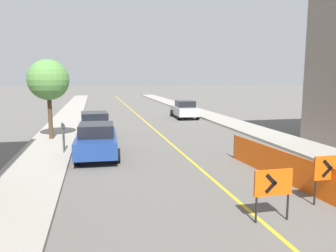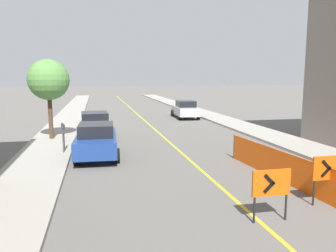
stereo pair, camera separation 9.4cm
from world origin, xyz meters
name	(u,v)px [view 2 (the right image)]	position (x,y,z in m)	size (l,w,h in m)	color
lane_stripe	(142,118)	(0.00, 37.10, 0.00)	(0.12, 74.21, 0.01)	gold
sidewalk_left	(67,119)	(-6.49, 37.10, 0.07)	(2.48, 74.21, 0.14)	#9E998E
sidewalk_right	(210,116)	(6.49, 37.10, 0.07)	(2.48, 74.21, 0.14)	#9E998E
arrow_barricade_primary	(271,185)	(0.25, 15.08, 0.97)	(1.05, 0.09, 1.37)	#EF560C
arrow_barricade_secondary	(327,170)	(2.44, 15.78, 1.02)	(0.95, 0.09, 1.44)	#EF560C
safety_mesh_fence	(283,167)	(2.35, 17.92, 0.54)	(0.61, 7.19, 1.09)	#EF560C
parked_car_curb_near	(96,140)	(-4.06, 23.09, 0.80)	(1.97, 4.37, 1.59)	navy
parked_car_curb_mid	(95,125)	(-4.14, 28.11, 0.80)	(2.00, 4.38, 1.59)	#B7B7BC
parked_car_curb_far	(185,109)	(3.87, 36.40, 0.80)	(2.03, 4.39, 1.59)	#B7B7BC
parking_meter_near_curb	(63,132)	(-5.60, 23.73, 1.15)	(0.12, 0.11, 1.44)	#4C4C51
parking_meter_far_curb	(64,132)	(-5.60, 24.28, 1.05)	(0.12, 0.11, 1.29)	#4C4C51
street_tree_left_near	(49,80)	(-6.62, 27.63, 3.51)	(2.31, 2.31, 4.55)	#4C3823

